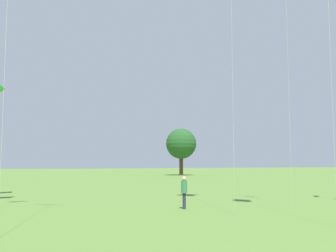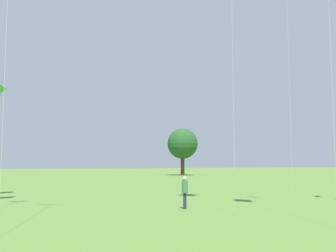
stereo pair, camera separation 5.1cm
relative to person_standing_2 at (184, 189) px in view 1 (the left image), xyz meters
The scene contains 2 objects.
person_standing_2 is the anchor object (origin of this frame).
distant_tree_0 51.30m from the person_standing_2, 64.52° to the left, with size 5.43×5.43×8.35m.
Camera 1 is at (-4.87, -3.75, 2.20)m, focal length 42.00 mm.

